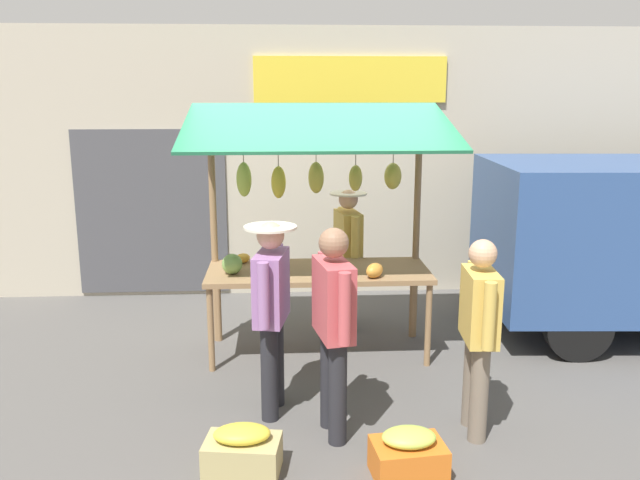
% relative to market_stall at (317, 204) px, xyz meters
% --- Properties ---
extents(ground_plane, '(40.00, 40.00, 0.00)m').
position_rel_market_stall_xyz_m(ground_plane, '(-0.01, 0.02, -1.54)').
color(ground_plane, '#514F4C').
extents(street_backdrop, '(9.00, 0.30, 3.40)m').
position_rel_market_stall_xyz_m(street_backdrop, '(0.03, -2.17, 0.16)').
color(street_backdrop, '#B2A893').
rests_on(street_backdrop, ground).
extents(market_stall, '(2.50, 1.46, 2.50)m').
position_rel_market_stall_xyz_m(market_stall, '(0.00, 0.00, 0.00)').
color(market_stall, olive).
rests_on(market_stall, ground).
extents(vendor_with_sunhat, '(0.40, 0.67, 1.57)m').
position_rel_market_stall_xyz_m(vendor_with_sunhat, '(-0.38, -0.73, -0.62)').
color(vendor_with_sunhat, '#4C4C51').
rests_on(vendor_with_sunhat, ground).
extents(shopper_in_grey_tee, '(0.30, 0.69, 1.65)m').
position_rel_market_stall_xyz_m(shopper_in_grey_tee, '(-0.03, 1.67, -0.58)').
color(shopper_in_grey_tee, '#232328').
rests_on(shopper_in_grey_tee, ground).
extents(shopper_with_ponytail, '(0.25, 0.67, 1.55)m').
position_rel_market_stall_xyz_m(shopper_with_ponytail, '(-1.13, 1.71, -0.65)').
color(shopper_with_ponytail, '#726656').
rests_on(shopper_with_ponytail, ground).
extents(shopper_with_shopping_bag, '(0.42, 0.68, 1.62)m').
position_rel_market_stall_xyz_m(shopper_with_shopping_bag, '(0.44, 1.27, -0.58)').
color(shopper_with_shopping_bag, '#232328').
rests_on(shopper_with_shopping_bag, ground).
extents(produce_crate_near, '(0.57, 0.41, 0.35)m').
position_rel_market_stall_xyz_m(produce_crate_near, '(0.64, 2.16, -1.38)').
color(produce_crate_near, tan).
rests_on(produce_crate_near, ground).
extents(produce_crate_side, '(0.53, 0.41, 0.36)m').
position_rel_market_stall_xyz_m(produce_crate_side, '(-0.51, 2.28, -1.38)').
color(produce_crate_side, '#D1661E').
rests_on(produce_crate_side, ground).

